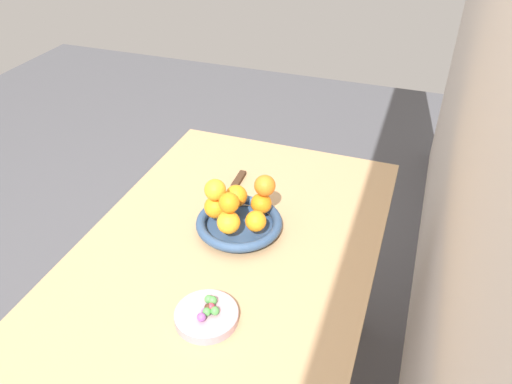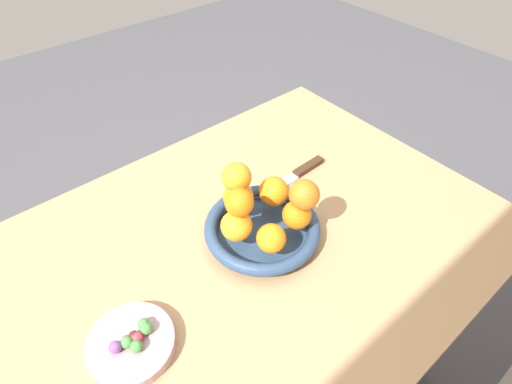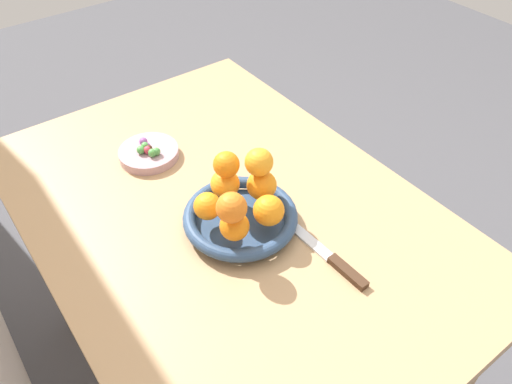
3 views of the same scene
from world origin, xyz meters
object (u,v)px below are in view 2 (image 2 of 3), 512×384
Objects in this scene: orange_7 at (304,195)px; candy_ball_2 at (134,336)px; orange_2 at (297,215)px; orange_3 at (274,191)px; orange_0 at (235,225)px; candy_ball_3 at (115,347)px; orange_6 at (237,177)px; orange_1 at (271,238)px; candy_dish at (131,344)px; candy_ball_0 at (127,342)px; orange_5 at (239,203)px; orange_4 at (238,197)px; dining_table at (239,274)px; knife at (291,178)px; candy_ball_1 at (127,340)px; candy_ball_7 at (137,337)px; candy_ball_4 at (146,328)px; fruit_bowl at (262,229)px; candy_ball_6 at (136,346)px; candy_ball_5 at (144,324)px.

candy_ball_2 is at bearing -1.30° from orange_7.
orange_3 is at bearing -95.62° from orange_2.
orange_0 is 3.09× the size of candy_ball_3.
orange_6 is at bearing -162.33° from candy_ball_3.
orange_1 is at bearing 2.42° from orange_7.
orange_6 is at bearing -160.26° from candy_ball_2.
candy_dish is 2.48× the size of orange_2.
candy_ball_0 is (0.00, 0.00, 0.02)m from candy_dish.
orange_4 is at bearing -125.07° from orange_5.
knife is (-0.22, -0.08, 0.09)m from dining_table.
candy_ball_2 is at bearing 171.52° from candy_ball_1.
orange_1 is 3.06× the size of candy_ball_7.
candy_dish is 7.06× the size of candy_ball_4.
orange_5 is at bearing -168.81° from candy_ball_0.
candy_ball_0 is 0.95× the size of candy_ball_4.
candy_dish reaches higher than dining_table.
orange_6 reaches higher than orange_3.
fruit_bowl is at bearing -170.45° from candy_ball_7.
orange_4 is at bearing -161.99° from candy_ball_3.
candy_ball_1 is at bearing -2.64° from orange_1.
candy_ball_6 is at bearing 14.28° from orange_3.
candy_ball_3 is at bearing 10.59° from orange_3.
orange_1 is 0.21× the size of knife.
candy_ball_4 is (0.29, 0.05, 0.01)m from fruit_bowl.
candy_ball_5 is at bearing -4.51° from orange_1.
orange_7 is 3.26× the size of candy_ball_2.
candy_ball_4 is (-0.03, 0.00, 0.02)m from candy_dish.
candy_ball_3 is (0.34, 0.04, 0.01)m from fruit_bowl.
candy_ball_2 is at bearing -57.90° from candy_ball_7.
candy_ball_2 is at bearing 176.47° from candy_ball_3.
candy_dish is 2.47× the size of orange_7.
candy_ball_6 is at bearing 17.66° from knife.
candy_ball_3 is 0.52m from knife.
orange_1 is 0.10m from orange_7.
candy_ball_4 reaches higher than candy_ball_1.
orange_2 is 0.36m from candy_ball_2.
orange_7 is at bearing -178.44° from candy_ball_6.
candy_ball_1 is at bearing -8.48° from candy_ball_2.
orange_2 is 0.14m from orange_6.
candy_ball_2 is at bearing 169.69° from candy_dish.
candy_ball_1 is at bearing -103.06° from candy_ball_0.
orange_0 is at bearing -167.62° from candy_ball_0.
knife is (-0.11, -0.13, -0.06)m from orange_2.
candy_ball_5 is at bearing -134.94° from candy_ball_6.
orange_5 is at bearing -169.44° from candy_dish.
dining_table is 7.74× the size of candy_dish.
orange_4 is 3.09× the size of candy_ball_4.
orange_7 is 0.39m from candy_ball_1.
orange_2 is 1.07× the size of orange_5.
fruit_bowl is at bearing 171.91° from orange_0.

